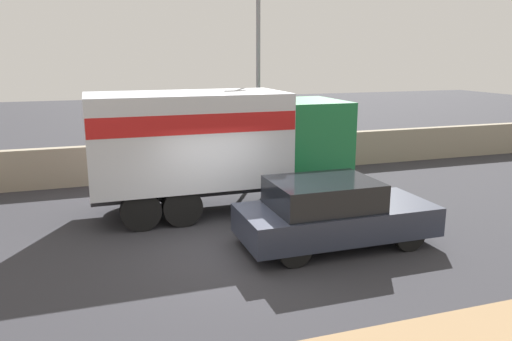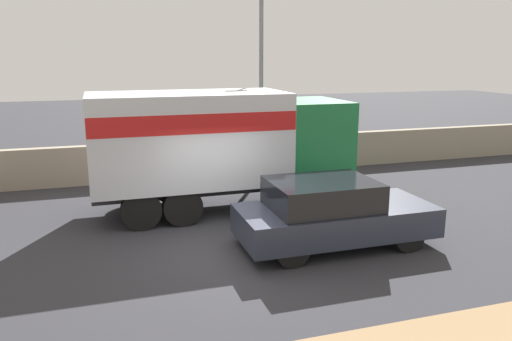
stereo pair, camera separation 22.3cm
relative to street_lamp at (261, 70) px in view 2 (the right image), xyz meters
The scene contains 5 objects.
ground_plane 7.71m from the street_lamp, 113.17° to the right, with size 80.00×80.00×0.00m, color #2D2D33.
stone_wall_backdrop 4.09m from the street_lamp, 166.39° to the left, with size 60.00×0.35×1.28m.
street_lamp is the anchor object (origin of this frame).
box_truck 4.39m from the street_lamp, 124.92° to the right, with size 6.87×2.44×3.22m.
car_hatchback 7.29m from the street_lamp, 94.62° to the right, with size 4.34×1.89×1.52m.
Camera 2 is at (-2.61, -9.94, 4.17)m, focal length 35.00 mm.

